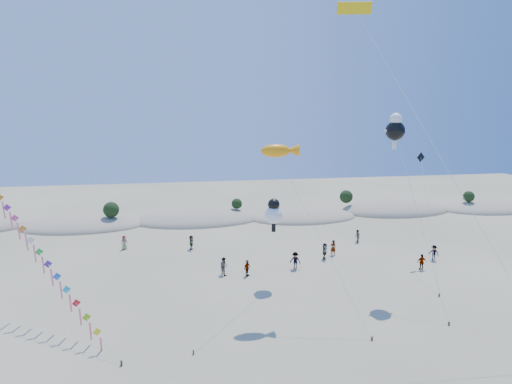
# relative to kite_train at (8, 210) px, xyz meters

# --- Properties ---
(dune_ridge) EXTENTS (145.30, 11.49, 5.57)m
(dune_ridge) POSITION_rel_kite_train_xyz_m (16.99, 25.85, -8.11)
(dune_ridge) COLOR tan
(dune_ridge) RESTS_ON ground
(kite_train) EXTENTS (18.80, 19.97, 16.34)m
(kite_train) POSITION_rel_kite_train_xyz_m (0.00, 0.00, 0.00)
(kite_train) COLOR #3F2D1E
(kite_train) RESTS_ON ground
(fish_kite) EXTENTS (6.92, 7.60, 13.60)m
(fish_kite) POSITION_rel_kite_train_xyz_m (21.85, -3.49, 4.81)
(fish_kite) COLOR #3F2D1E
(fish_kite) RESTS_ON ground
(cartoon_kite_low) EXTENTS (8.74, 12.05, 8.21)m
(cartoon_kite_low) POSITION_rel_kite_train_xyz_m (22.32, 1.02, -1.37)
(cartoon_kite_low) COLOR #3F2D1E
(cartoon_kite_low) RESTS_ON ground
(cartoon_kite_high) EXTENTS (2.23, 9.02, 16.01)m
(cartoon_kite_high) POSITION_rel_kite_train_xyz_m (32.74, -1.31, 6.41)
(cartoon_kite_high) COLOR #3F2D1E
(cartoon_kite_high) RESTS_ON ground
(parafoil_kite) EXTENTS (12.41, 10.27, 23.79)m
(parafoil_kite) POSITION_rel_kite_train_xyz_m (26.71, -6.37, 14.69)
(parafoil_kite) COLOR #3F2D1E
(parafoil_kite) RESTS_ON ground
(dark_kite) EXTENTS (3.85, 10.32, 11.78)m
(dark_kite) POSITION_rel_kite_train_xyz_m (38.61, 2.96, 0.18)
(dark_kite) COLOR #3F2D1E
(dark_kite) RESTS_ON ground
(beachgoers) EXTENTS (35.08, 12.65, 1.82)m
(beachgoers) POSITION_rel_kite_train_xyz_m (25.85, 6.65, -7.36)
(beachgoers) COLOR slate
(beachgoers) RESTS_ON ground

